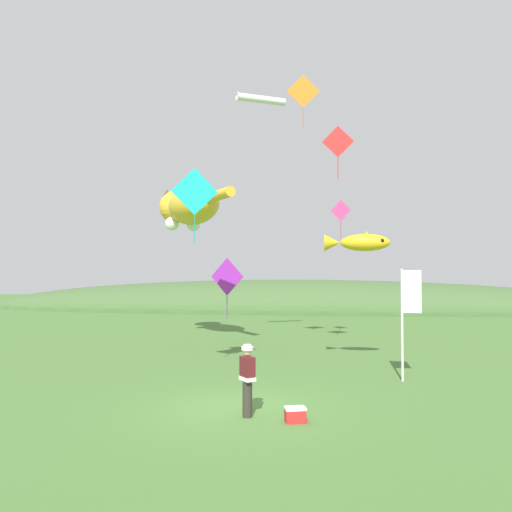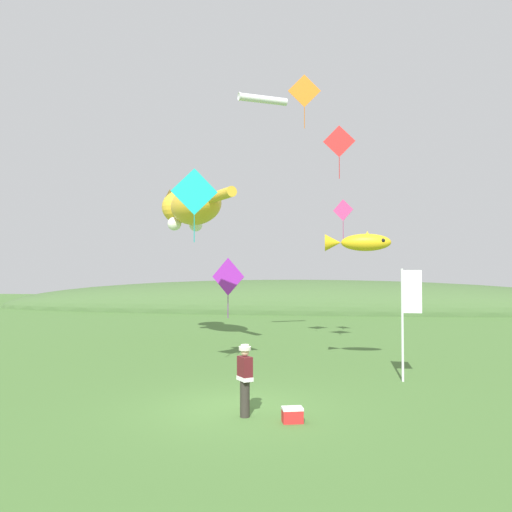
% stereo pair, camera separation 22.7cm
% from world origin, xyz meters
% --- Properties ---
extents(ground_plane, '(120.00, 120.00, 0.00)m').
position_xyz_m(ground_plane, '(0.00, 0.00, 0.00)').
color(ground_plane, '#477033').
extents(distant_hill_ridge, '(59.14, 10.94, 5.62)m').
position_xyz_m(distant_hill_ridge, '(0.00, 32.96, 0.00)').
color(distant_hill_ridge, '#426033').
rests_on(distant_hill_ridge, ground).
extents(festival_attendant, '(0.46, 0.49, 1.77)m').
position_xyz_m(festival_attendant, '(0.37, -0.65, 0.95)').
color(festival_attendant, '#332D28').
rests_on(festival_attendant, ground).
extents(kite_spool, '(0.14, 0.21, 0.21)m').
position_xyz_m(kite_spool, '(0.24, 0.10, 0.11)').
color(kite_spool, olive).
rests_on(kite_spool, ground).
extents(picnic_cooler, '(0.56, 0.44, 0.36)m').
position_xyz_m(picnic_cooler, '(1.56, -0.94, 0.18)').
color(picnic_cooler, red).
rests_on(picnic_cooler, ground).
extents(festival_banner_pole, '(0.66, 0.08, 3.67)m').
position_xyz_m(festival_banner_pole, '(5.00, 3.95, 2.40)').
color(festival_banner_pole, silver).
rests_on(festival_banner_pole, ground).
extents(kite_giant_cat, '(5.12, 6.50, 2.33)m').
position_xyz_m(kite_giant_cat, '(-4.44, 11.86, 6.89)').
color(kite_giant_cat, gold).
extents(kite_fish_windsock, '(2.43, 0.70, 0.75)m').
position_xyz_m(kite_fish_windsock, '(3.58, 6.01, 4.66)').
color(kite_fish_windsock, gold).
extents(kite_tube_streamer, '(2.38, 1.48, 0.44)m').
position_xyz_m(kite_tube_streamer, '(-0.66, 10.94, 11.95)').
color(kite_tube_streamer, white).
extents(kite_diamond_orange, '(1.38, 0.21, 2.29)m').
position_xyz_m(kite_diamond_orange, '(1.50, 7.92, 11.15)').
color(kite_diamond_orange, orange).
extents(kite_diamond_violet, '(1.40, 0.57, 2.40)m').
position_xyz_m(kite_diamond_violet, '(-1.50, 6.65, 3.36)').
color(kite_diamond_violet, purple).
extents(kite_diamond_red, '(1.33, 0.04, 2.23)m').
position_xyz_m(kite_diamond_red, '(2.94, 7.92, 8.96)').
color(kite_diamond_red, red).
extents(kite_diamond_teal, '(1.47, 0.53, 2.45)m').
position_xyz_m(kite_diamond_teal, '(-1.91, 3.03, 6.19)').
color(kite_diamond_teal, '#19BFBF').
extents(kite_diamond_pink, '(1.00, 0.51, 2.01)m').
position_xyz_m(kite_diamond_pink, '(3.25, 12.74, 6.67)').
color(kite_diamond_pink, '#E53F8C').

